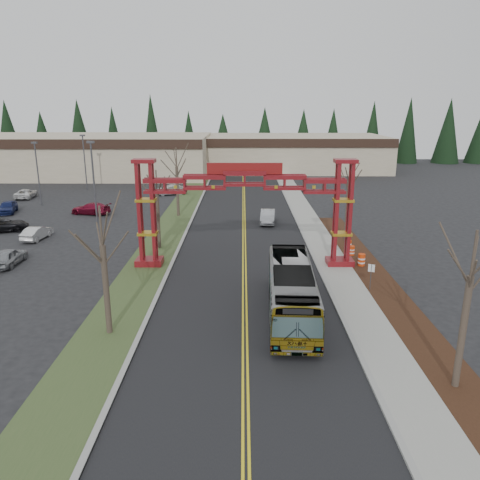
{
  "coord_description": "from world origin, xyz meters",
  "views": [
    {
      "loc": [
        -0.14,
        -19.25,
        12.94
      ],
      "look_at": [
        -0.33,
        12.64,
        3.77
      ],
      "focal_mm": 35.0,
      "sensor_mm": 36.0,
      "label": 1
    }
  ],
  "objects_px": {
    "parked_car_mid_b": "(8,207)",
    "parked_car_near_c": "(4,225)",
    "parked_car_near_b": "(37,233)",
    "bare_tree_median_far": "(177,167)",
    "transit_bus": "(291,291)",
    "bare_tree_median_near": "(102,246)",
    "barrel_south": "(361,260)",
    "light_pole_far": "(84,158)",
    "parked_car_far_b": "(26,194)",
    "parked_car_mid_a": "(91,209)",
    "barrel_mid": "(352,251)",
    "gateway_arch": "(245,195)",
    "retail_building_east": "(291,153)",
    "barrel_north": "(349,245)",
    "light_pole_mid": "(37,169)",
    "silver_sedan": "(268,217)",
    "light_pole_near": "(93,176)",
    "retail_building_west": "(89,155)",
    "parked_car_near_a": "(8,257)",
    "bare_tree_median_mid": "(157,193)",
    "bare_tree_right_near": "(471,277)",
    "bare_tree_right_far": "(349,182)",
    "parked_car_far_a": "(171,190)",
    "street_sign": "(371,272)"
  },
  "relations": [
    {
      "from": "parked_car_far_b",
      "to": "bare_tree_right_near",
      "type": "height_order",
      "value": "bare_tree_right_near"
    },
    {
      "from": "parked_car_near_c",
      "to": "parked_car_far_a",
      "type": "xyz_separation_m",
      "value": [
        14.69,
        21.42,
        0.06
      ]
    },
    {
      "from": "bare_tree_median_near",
      "to": "light_pole_near",
      "type": "height_order",
      "value": "light_pole_near"
    },
    {
      "from": "barrel_south",
      "to": "light_pole_mid",
      "type": "bearing_deg",
      "value": 146.12
    },
    {
      "from": "parked_car_mid_a",
      "to": "barrel_mid",
      "type": "xyz_separation_m",
      "value": [
        28.54,
        -16.7,
        -0.23
      ]
    },
    {
      "from": "bare_tree_median_mid",
      "to": "bare_tree_median_far",
      "type": "bearing_deg",
      "value": 90.0
    },
    {
      "from": "parked_car_near_c",
      "to": "street_sign",
      "type": "distance_m",
      "value": 38.51
    },
    {
      "from": "parked_car_near_c",
      "to": "bare_tree_median_mid",
      "type": "bearing_deg",
      "value": -131.38
    },
    {
      "from": "barrel_mid",
      "to": "gateway_arch",
      "type": "bearing_deg",
      "value": -165.03
    },
    {
      "from": "silver_sedan",
      "to": "parked_car_mid_b",
      "type": "relative_size",
      "value": 1.01
    },
    {
      "from": "retail_building_west",
      "to": "barrel_south",
      "type": "relative_size",
      "value": 41.09
    },
    {
      "from": "transit_bus",
      "to": "barrel_south",
      "type": "xyz_separation_m",
      "value": [
        6.79,
        9.29,
        -1.08
      ]
    },
    {
      "from": "bare_tree_right_far",
      "to": "parked_car_near_b",
      "type": "bearing_deg",
      "value": 178.87
    },
    {
      "from": "parked_car_far_a",
      "to": "barrel_mid",
      "type": "xyz_separation_m",
      "value": [
        20.57,
        -29.8,
        -0.27
      ]
    },
    {
      "from": "parked_car_far_b",
      "to": "parked_car_near_c",
      "type": "bearing_deg",
      "value": 100.68
    },
    {
      "from": "bare_tree_right_near",
      "to": "barrel_south",
      "type": "xyz_separation_m",
      "value": [
        -0.25,
        17.42,
        -5.06
      ]
    },
    {
      "from": "retail_building_east",
      "to": "transit_bus",
      "type": "relative_size",
      "value": 3.22
    },
    {
      "from": "barrel_south",
      "to": "barrel_north",
      "type": "distance_m",
      "value": 4.73
    },
    {
      "from": "parked_car_near_b",
      "to": "light_pole_mid",
      "type": "xyz_separation_m",
      "value": [
        -6.55,
        16.76,
        4.21
      ]
    },
    {
      "from": "retail_building_east",
      "to": "barrel_north",
      "type": "bearing_deg",
      "value": -90.27
    },
    {
      "from": "barrel_south",
      "to": "light_pole_far",
      "type": "bearing_deg",
      "value": 133.43
    },
    {
      "from": "barrel_mid",
      "to": "barrel_north",
      "type": "bearing_deg",
      "value": 85.24
    },
    {
      "from": "parked_car_near_b",
      "to": "parked_car_mid_a",
      "type": "distance_m",
      "value": 11.5
    },
    {
      "from": "silver_sedan",
      "to": "light_pole_near",
      "type": "height_order",
      "value": "light_pole_near"
    },
    {
      "from": "transit_bus",
      "to": "bare_tree_median_near",
      "type": "relative_size",
      "value": 1.53
    },
    {
      "from": "retail_building_west",
      "to": "parked_car_near_a",
      "type": "xyz_separation_m",
      "value": [
        10.12,
        -53.96,
        -3.03
      ]
    },
    {
      "from": "light_pole_mid",
      "to": "barrel_south",
      "type": "distance_m",
      "value": 44.95
    },
    {
      "from": "gateway_arch",
      "to": "barrel_mid",
      "type": "relative_size",
      "value": 18.83
    },
    {
      "from": "parked_car_mid_a",
      "to": "parked_car_mid_b",
      "type": "height_order",
      "value": "parked_car_mid_b"
    },
    {
      "from": "bare_tree_median_far",
      "to": "barrel_north",
      "type": "height_order",
      "value": "bare_tree_median_far"
    },
    {
      "from": "light_pole_mid",
      "to": "light_pole_far",
      "type": "xyz_separation_m",
      "value": [
        2.42,
        11.74,
        0.14
      ]
    },
    {
      "from": "transit_bus",
      "to": "parked_car_near_c",
      "type": "relative_size",
      "value": 2.37
    },
    {
      "from": "light_pole_near",
      "to": "barrel_north",
      "type": "distance_m",
      "value": 29.01
    },
    {
      "from": "parked_car_mid_b",
      "to": "parked_car_near_c",
      "type": "bearing_deg",
      "value": -81.41
    },
    {
      "from": "parked_car_mid_a",
      "to": "bare_tree_right_near",
      "type": "relative_size",
      "value": 0.63
    },
    {
      "from": "retail_building_east",
      "to": "light_pole_near",
      "type": "height_order",
      "value": "light_pole_near"
    },
    {
      "from": "silver_sedan",
      "to": "parked_car_far_b",
      "type": "bearing_deg",
      "value": 161.55
    },
    {
      "from": "parked_car_far_b",
      "to": "barrel_south",
      "type": "distance_m",
      "value": 51.18
    },
    {
      "from": "transit_bus",
      "to": "parked_car_far_b",
      "type": "distance_m",
      "value": 52.42
    },
    {
      "from": "light_pole_far",
      "to": "street_sign",
      "type": "relative_size",
      "value": 4.27
    },
    {
      "from": "light_pole_mid",
      "to": "bare_tree_right_far",
      "type": "bearing_deg",
      "value": -24.92
    },
    {
      "from": "parked_car_mid_a",
      "to": "light_pole_far",
      "type": "relative_size",
      "value": 0.57
    },
    {
      "from": "street_sign",
      "to": "barrel_south",
      "type": "xyz_separation_m",
      "value": [
        0.66,
        5.29,
        -0.9
      ]
    },
    {
      "from": "parked_car_near_b",
      "to": "bare_tree_median_far",
      "type": "bearing_deg",
      "value": -134.37
    },
    {
      "from": "parked_car_mid_b",
      "to": "bare_tree_right_near",
      "type": "bearing_deg",
      "value": -58.48
    },
    {
      "from": "parked_car_far_b",
      "to": "retail_building_west",
      "type": "bearing_deg",
      "value": -101.16
    },
    {
      "from": "retail_building_west",
      "to": "bare_tree_median_near",
      "type": "distance_m",
      "value": 69.79
    },
    {
      "from": "gateway_arch",
      "to": "retail_building_east",
      "type": "bearing_deg",
      "value": 80.83
    },
    {
      "from": "light_pole_far",
      "to": "barrel_north",
      "type": "relative_size",
      "value": 9.23
    },
    {
      "from": "retail_building_east",
      "to": "light_pole_mid",
      "type": "relative_size",
      "value": 4.51
    }
  ]
}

